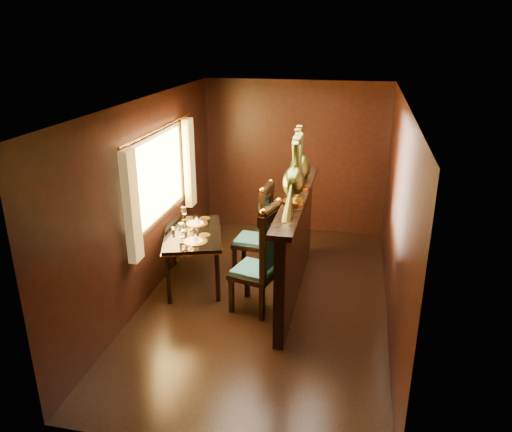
{
  "coord_description": "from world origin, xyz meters",
  "views": [
    {
      "loc": [
        1.03,
        -5.48,
        3.28
      ],
      "look_at": [
        -0.19,
        0.27,
        1.04
      ],
      "focal_mm": 35.0,
      "sensor_mm": 36.0,
      "label": 1
    }
  ],
  "objects_px": {
    "dining_table": "(193,237)",
    "chair_right": "(261,227)",
    "peacock_left": "(294,169)",
    "chair_left": "(264,256)",
    "peacock_right": "(301,156)"
  },
  "relations": [
    {
      "from": "dining_table",
      "to": "chair_right",
      "type": "height_order",
      "value": "chair_right"
    },
    {
      "from": "chair_left",
      "to": "peacock_left",
      "type": "height_order",
      "value": "peacock_left"
    },
    {
      "from": "peacock_right",
      "to": "chair_left",
      "type": "bearing_deg",
      "value": -112.17
    },
    {
      "from": "peacock_left",
      "to": "dining_table",
      "type": "bearing_deg",
      "value": 164.72
    },
    {
      "from": "chair_left",
      "to": "peacock_right",
      "type": "relative_size",
      "value": 1.68
    },
    {
      "from": "chair_right",
      "to": "peacock_right",
      "type": "bearing_deg",
      "value": -16.83
    },
    {
      "from": "peacock_right",
      "to": "chair_right",
      "type": "bearing_deg",
      "value": 157.2
    },
    {
      "from": "chair_left",
      "to": "peacock_right",
      "type": "height_order",
      "value": "peacock_right"
    },
    {
      "from": "chair_right",
      "to": "peacock_left",
      "type": "bearing_deg",
      "value": -50.25
    },
    {
      "from": "dining_table",
      "to": "peacock_left",
      "type": "bearing_deg",
      "value": -32.82
    },
    {
      "from": "peacock_left",
      "to": "peacock_right",
      "type": "relative_size",
      "value": 0.99
    },
    {
      "from": "peacock_left",
      "to": "chair_right",
      "type": "bearing_deg",
      "value": 123.77
    },
    {
      "from": "dining_table",
      "to": "chair_right",
      "type": "relative_size",
      "value": 1.05
    },
    {
      "from": "dining_table",
      "to": "peacock_right",
      "type": "distance_m",
      "value": 1.79
    },
    {
      "from": "peacock_right",
      "to": "peacock_left",
      "type": "bearing_deg",
      "value": -90.0
    }
  ]
}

